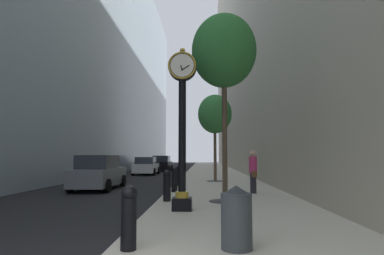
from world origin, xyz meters
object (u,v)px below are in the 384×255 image
(pedestrian_walking, at_px, (253,170))
(car_blue_trailing, at_px, (159,162))
(bollard_fifth, at_px, (179,175))
(bollard_third, at_px, (167,185))
(bollard_fourth, at_px, (174,179))
(bollard_nearest, at_px, (129,216))
(car_black_far, at_px, (162,164))
(car_white_near, at_px, (146,166))
(trash_bin, at_px, (236,216))
(street_tree_mid_near, at_px, (215,114))
(pedestrian_by_clock, at_px, (253,167))
(street_clock, at_px, (182,119))
(street_tree_near, at_px, (224,52))
(car_grey_mid, at_px, (99,173))

(pedestrian_walking, xyz_separation_m, car_blue_trailing, (-7.87, 29.24, -0.26))
(bollard_fifth, xyz_separation_m, car_blue_trailing, (-4.55, 26.01, 0.13))
(bollard_third, bearing_deg, car_blue_trailing, 98.15)
(bollard_fourth, bearing_deg, bollard_nearest, -90.00)
(bollard_fifth, distance_m, pedestrian_walking, 4.65)
(car_black_far, bearing_deg, car_white_near, -95.33)
(bollard_nearest, xyz_separation_m, trash_bin, (1.80, 0.10, -0.02))
(bollard_fourth, bearing_deg, car_white_near, 104.45)
(bollard_third, distance_m, bollard_fourth, 2.87)
(bollard_nearest, distance_m, car_black_far, 30.43)
(bollard_nearest, relative_size, bollard_fourth, 1.00)
(street_tree_mid_near, xyz_separation_m, pedestrian_by_clock, (2.15, -1.26, -3.22))
(bollard_fourth, height_order, car_white_near, car_white_near)
(street_clock, height_order, bollard_third, street_clock)
(bollard_fourth, height_order, street_tree_near, street_tree_near)
(street_clock, relative_size, street_tree_near, 0.73)
(street_clock, bearing_deg, street_tree_near, 52.93)
(car_blue_trailing, bearing_deg, bollard_third, -81.85)
(bollard_fourth, xyz_separation_m, car_white_near, (-3.88, 15.06, 0.08))
(trash_bin, bearing_deg, bollard_third, 107.69)
(bollard_fifth, xyz_separation_m, car_grey_mid, (-4.03, -0.62, 0.14))
(pedestrian_by_clock, bearing_deg, bollard_fourth, -130.94)
(bollard_third, height_order, street_tree_near, street_tree_near)
(street_tree_near, xyz_separation_m, trash_bin, (-0.19, -5.63, -4.67))
(bollard_nearest, distance_m, car_white_near, 23.97)
(bollard_nearest, distance_m, car_blue_trailing, 37.75)
(pedestrian_by_clock, height_order, car_white_near, pedestrian_by_clock)
(street_tree_near, bearing_deg, bollard_fifth, 109.10)
(trash_bin, relative_size, pedestrian_walking, 0.59)
(street_tree_near, height_order, pedestrian_by_clock, street_tree_near)
(bollard_fifth, bearing_deg, street_tree_near, -70.90)
(street_tree_near, relative_size, car_white_near, 1.54)
(car_black_far, bearing_deg, bollard_nearest, -83.84)
(car_blue_trailing, bearing_deg, trash_bin, -80.37)
(street_tree_near, bearing_deg, street_clock, -127.07)
(bollard_nearest, bearing_deg, car_black_far, 96.16)
(street_clock, bearing_deg, street_tree_mid_near, 82.78)
(street_tree_mid_near, bearing_deg, trash_bin, -90.75)
(street_tree_mid_near, xyz_separation_m, car_grey_mid, (-6.02, -3.77, -3.43))
(bollard_fifth, bearing_deg, car_grey_mid, -171.32)
(pedestrian_walking, distance_m, car_blue_trailing, 30.28)
(bollard_fourth, xyz_separation_m, car_black_far, (-3.26, 21.66, 0.13))
(street_tree_near, relative_size, trash_bin, 6.24)
(car_grey_mid, xyz_separation_m, car_blue_trailing, (-0.51, 26.63, -0.00))
(bollard_fifth, xyz_separation_m, car_black_far, (-3.26, 18.79, 0.13))
(trash_bin, height_order, pedestrian_walking, pedestrian_walking)
(pedestrian_by_clock, bearing_deg, bollard_fifth, -155.36)
(bollard_third, relative_size, car_blue_trailing, 0.25)
(trash_bin, height_order, car_white_near, car_white_near)
(pedestrian_by_clock, height_order, car_blue_trailing, pedestrian_by_clock)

